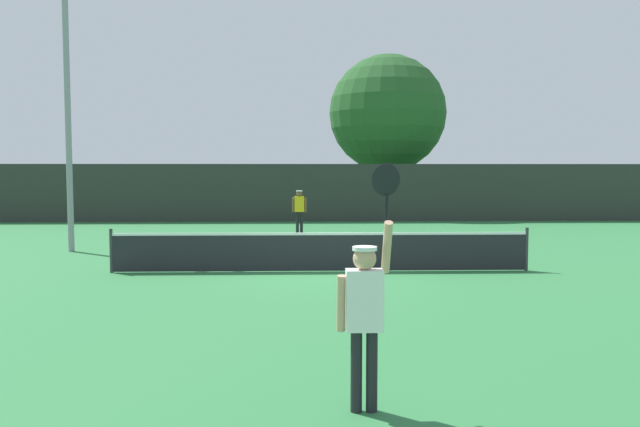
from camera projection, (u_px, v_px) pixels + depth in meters
ground_plane at (321, 272)px, 15.58m from camera, size 120.00×120.00×0.00m
tennis_net at (321, 251)px, 15.54m from camera, size 10.25×0.08×1.07m
perimeter_fence at (311, 193)px, 30.35m from camera, size 37.22×0.12×2.75m
player_serving at (365, 302)px, 6.53m from camera, size 0.68×0.40×2.58m
player_receiving at (299, 207)px, 25.04m from camera, size 0.57×0.25×1.67m
tennis_ball at (372, 276)px, 14.70m from camera, size 0.07×0.07×0.07m
light_pole at (67, 88)px, 19.05m from camera, size 1.18×0.28×8.71m
large_tree at (388, 114)px, 34.36m from camera, size 6.30×6.30×8.67m
parked_car_near at (178, 197)px, 38.94m from camera, size 2.28×4.36×1.69m
parked_car_mid at (339, 200)px, 35.86m from camera, size 2.10×4.28×1.69m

